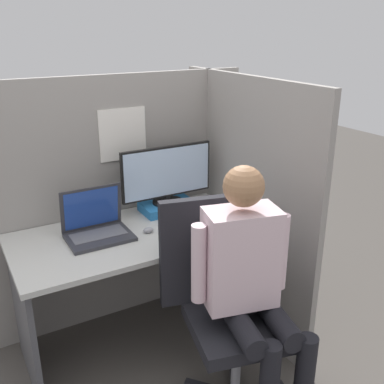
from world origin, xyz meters
TOP-DOWN VIEW (x-y plane):
  - ground_plane at (0.00, 0.00)m, footprint 12.00×12.00m
  - cubicle_panel_back at (0.00, 0.72)m, footprint 1.88×0.05m
  - cubicle_panel_right at (0.71, 0.28)m, footprint 0.04×1.34m
  - desk at (0.00, 0.35)m, footprint 1.38×0.70m
  - paper_box at (0.31, 0.54)m, footprint 0.34×0.20m
  - monitor at (0.31, 0.54)m, footprint 0.60×0.19m
  - laptop at (-0.20, 0.40)m, footprint 0.35×0.26m
  - mouse at (0.07, 0.30)m, footprint 0.06×0.04m
  - stapler at (0.62, 0.25)m, footprint 0.05×0.12m
  - carrot_toy at (0.34, 0.15)m, footprint 0.04×0.12m
  - office_chair at (0.22, -0.24)m, footprint 0.56×0.61m
  - person at (0.26, -0.40)m, footprint 0.47×0.50m

SIDE VIEW (x-z plane):
  - ground_plane at x=0.00m, z-range 0.00..0.00m
  - office_chair at x=0.22m, z-range 0.02..1.09m
  - desk at x=0.00m, z-range 0.18..0.94m
  - person at x=0.26m, z-range 0.11..1.40m
  - mouse at x=0.07m, z-range 0.75..0.78m
  - carrot_toy at x=0.34m, z-range 0.75..0.79m
  - paper_box at x=0.31m, z-range 0.75..0.81m
  - stapler at x=0.62m, z-range 0.75..0.81m
  - cubicle_panel_right at x=0.71m, z-range 0.00..1.60m
  - cubicle_panel_back at x=0.00m, z-range 0.00..1.60m
  - laptop at x=-0.20m, z-range 0.67..0.94m
  - monitor at x=0.31m, z-range 0.81..1.18m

